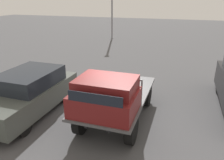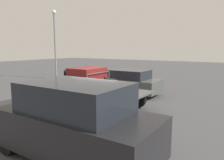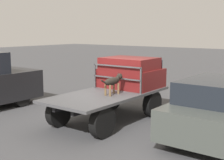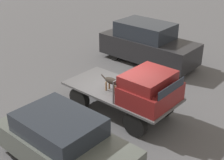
{
  "view_description": "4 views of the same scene",
  "coord_description": "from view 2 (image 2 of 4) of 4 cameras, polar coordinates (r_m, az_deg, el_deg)",
  "views": [
    {
      "loc": [
        6.64,
        2.02,
        4.06
      ],
      "look_at": [
        -0.17,
        -0.28,
        1.34
      ],
      "focal_mm": 35.0,
      "sensor_mm": 36.0,
      "label": 1
    },
    {
      "loc": [
        -5.92,
        8.53,
        2.89
      ],
      "look_at": [
        -0.17,
        -0.28,
        1.34
      ],
      "focal_mm": 35.0,
      "sensor_mm": 36.0,
      "label": 2
    },
    {
      "loc": [
        -7.41,
        -5.76,
        2.8
      ],
      "look_at": [
        -0.17,
        -0.28,
        1.34
      ],
      "focal_mm": 50.0,
      "sensor_mm": 36.0,
      "label": 3
    },
    {
      "loc": [
        6.26,
        -7.67,
        6.08
      ],
      "look_at": [
        -0.17,
        -0.28,
        1.34
      ],
      "focal_mm": 50.0,
      "sensor_mm": 36.0,
      "label": 4
    }
  ],
  "objects": [
    {
      "name": "flatbed_truck",
      "position": [
        10.62,
        -1.57,
        -3.84
      ],
      "size": [
        4.19,
        1.96,
        0.9
      ],
      "color": "black",
      "rests_on": "ground"
    },
    {
      "name": "truck_headboard",
      "position": [
        10.74,
        -3.5,
        0.55
      ],
      "size": [
        0.04,
        1.84,
        0.8
      ],
      "color": "#4C4C4F",
      "rests_on": "flatbed_truck"
    },
    {
      "name": "dog",
      "position": [
        10.67,
        -0.3,
        -0.22
      ],
      "size": [
        1.02,
        0.23,
        0.63
      ],
      "rotation": [
        0.0,
        0.0,
        0.12
      ],
      "color": "brown",
      "rests_on": "flatbed_truck"
    },
    {
      "name": "parked_sedan",
      "position": [
        13.65,
        3.97,
        -0.51
      ],
      "size": [
        4.18,
        1.88,
        1.56
      ],
      "rotation": [
        0.0,
        0.0,
        0.05
      ],
      "color": "black",
      "rests_on": "ground"
    },
    {
      "name": "light_pole_near",
      "position": [
        21.51,
        -14.7,
        10.95
      ],
      "size": [
        0.4,
        0.4,
        6.38
      ],
      "color": "gray",
      "rests_on": "ground"
    },
    {
      "name": "ground_plane",
      "position": [
        10.78,
        -1.55,
        -7.19
      ],
      "size": [
        80.0,
        80.0,
        0.0
      ],
      "primitive_type": "plane",
      "color": "#474749"
    },
    {
      "name": "parked_pickup_far",
      "position": [
        5.89,
        -10.76,
        -10.58
      ],
      "size": [
        4.87,
        1.96,
        2.03
      ],
      "rotation": [
        0.0,
        0.0,
        0.14
      ],
      "color": "black",
      "rests_on": "ground"
    },
    {
      "name": "truck_cab",
      "position": [
        11.24,
        -6.8,
        0.55
      ],
      "size": [
        1.54,
        1.84,
        1.0
      ],
      "color": "maroon",
      "rests_on": "flatbed_truck"
    }
  ]
}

